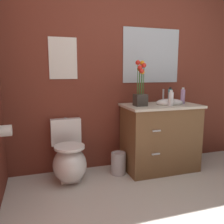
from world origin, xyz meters
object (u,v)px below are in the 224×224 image
at_px(vanity_cabinet, 160,136).
at_px(toilet_paper_roll, 6,131).
at_px(toilet, 69,160).
at_px(wall_poster, 63,58).
at_px(lotion_bottle, 171,99).
at_px(flower_vase, 141,90).
at_px(trash_bin, 118,163).
at_px(hand_wash_bottle, 183,96).
at_px(soap_bottle, 170,96).
at_px(wall_mirror, 151,56).

bearing_deg(vanity_cabinet, toilet_paper_roll, -174.53).
distance_m(toilet, toilet_paper_roll, 0.78).
bearing_deg(wall_poster, toilet_paper_roll, -143.20).
xyz_separation_m(vanity_cabinet, lotion_bottle, (0.05, -0.13, 0.49)).
bearing_deg(lotion_bottle, toilet, 172.56).
xyz_separation_m(flower_vase, toilet_paper_roll, (-1.48, -0.14, -0.35)).
bearing_deg(toilet_paper_roll, trash_bin, 8.14).
xyz_separation_m(lotion_bottle, hand_wash_bottle, (0.25, 0.12, 0.01)).
xyz_separation_m(trash_bin, wall_poster, (-0.59, 0.29, 1.26)).
bearing_deg(soap_bottle, toilet_paper_roll, -172.53).
relative_size(vanity_cabinet, hand_wash_bottle, 4.91).
bearing_deg(flower_vase, lotion_bottle, -16.83).
height_order(trash_bin, toilet_paper_roll, toilet_paper_roll).
distance_m(flower_vase, lotion_bottle, 0.38).
distance_m(trash_bin, wall_poster, 1.42).
bearing_deg(trash_bin, hand_wash_bottle, -0.95).
bearing_deg(soap_bottle, trash_bin, -173.65).
height_order(flower_vase, hand_wash_bottle, flower_vase).
relative_size(soap_bottle, trash_bin, 0.76).
bearing_deg(toilet_paper_roll, wall_poster, 36.80).
relative_size(toilet, soap_bottle, 3.32).
height_order(wall_poster, wall_mirror, wall_mirror).
relative_size(flower_vase, soap_bottle, 2.58).
bearing_deg(wall_poster, vanity_cabinet, -14.27).
relative_size(flower_vase, toilet_paper_roll, 4.88).
bearing_deg(lotion_bottle, vanity_cabinet, 112.14).
relative_size(soap_bottle, wall_mirror, 0.26).
height_order(soap_bottle, hand_wash_bottle, same).
distance_m(wall_poster, toilet_paper_roll, 1.06).
bearing_deg(lotion_bottle, trash_bin, 167.58).
bearing_deg(trash_bin, toilet_paper_roll, -171.86).
height_order(trash_bin, wall_poster, wall_poster).
height_order(toilet, wall_mirror, wall_mirror).
distance_m(toilet, hand_wash_bottle, 1.61).
bearing_deg(wall_mirror, lotion_bottle, -82.46).
height_order(toilet, lotion_bottle, lotion_bottle).
bearing_deg(vanity_cabinet, trash_bin, 179.61).
relative_size(trash_bin, toilet_paper_roll, 2.47).
bearing_deg(trash_bin, toilet, 177.82).
height_order(hand_wash_bottle, trash_bin, hand_wash_bottle).
relative_size(flower_vase, lotion_bottle, 2.87).
bearing_deg(vanity_cabinet, soap_bottle, 26.24).
height_order(flower_vase, wall_mirror, wall_mirror).
xyz_separation_m(toilet, hand_wash_bottle, (1.46, -0.04, 0.69)).
bearing_deg(toilet, wall_poster, 90.00).
bearing_deg(flower_vase, toilet, 176.55).
xyz_separation_m(soap_bottle, toilet_paper_roll, (-1.95, -0.26, -0.25)).
bearing_deg(flower_vase, wall_poster, 159.59).
bearing_deg(lotion_bottle, soap_bottle, 61.05).
bearing_deg(toilet_paper_roll, lotion_bottle, 1.20).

